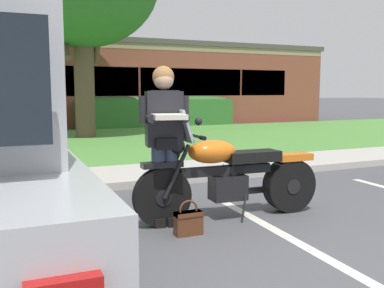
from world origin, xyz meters
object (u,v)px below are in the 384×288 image
at_px(handbag, 188,221).
at_px(brick_building, 9,85).
at_px(hedge_center_left, 115,112).
at_px(hedge_left, 17,114).
at_px(rider_person, 164,132).
at_px(hedge_center_right, 198,110).
at_px(motorcycle, 236,175).

xyz_separation_m(handbag, brick_building, (-1.14, 18.32, 1.60)).
bearing_deg(hedge_center_left, brick_building, 121.30).
distance_m(hedge_left, hedge_center_left, 3.49).
bearing_deg(rider_person, hedge_center_right, 63.64).
bearing_deg(motorcycle, rider_person, 175.67).
distance_m(hedge_center_left, brick_building, 6.90).
distance_m(handbag, brick_building, 18.42).
relative_size(rider_person, handbag, 4.74).
bearing_deg(hedge_center_right, hedge_center_left, 180.00).
distance_m(rider_person, hedge_center_left, 12.35).
height_order(handbag, brick_building, brick_building).
height_order(rider_person, hedge_center_right, rider_person).
height_order(hedge_left, hedge_center_left, same).
height_order(motorcycle, hedge_left, motorcycle).
xyz_separation_m(motorcycle, brick_building, (-1.88, 17.97, 1.25)).
relative_size(motorcycle, hedge_left, 0.80).
distance_m(handbag, hedge_center_right, 13.82).
bearing_deg(hedge_left, handbag, -85.04).
bearing_deg(hedge_center_right, brick_building, 140.36).
height_order(hedge_left, hedge_center_right, same).
distance_m(handbag, hedge_left, 12.55).
bearing_deg(hedge_left, rider_person, -85.33).
bearing_deg(hedge_left, hedge_center_right, 0.00).
height_order(hedge_left, brick_building, brick_building).
height_order(motorcycle, hedge_center_left, motorcycle).
xyz_separation_m(motorcycle, hedge_center_left, (1.66, 12.15, 0.16)).
height_order(handbag, hedge_center_left, hedge_center_left).
height_order(handbag, hedge_center_right, hedge_center_right).
bearing_deg(motorcycle, hedge_center_right, 67.03).
bearing_deg(motorcycle, handbag, -154.93).
relative_size(hedge_left, hedge_center_right, 1.00).
height_order(motorcycle, brick_building, brick_building).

